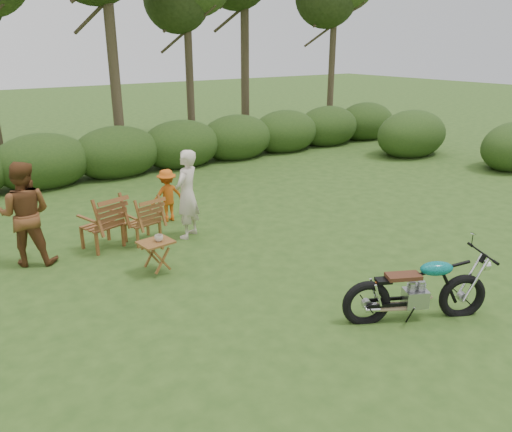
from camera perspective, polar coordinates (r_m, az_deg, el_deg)
ground at (r=7.46m, az=9.69°, el=-9.73°), size 80.00×80.00×0.00m
tree_line at (r=15.21m, az=-15.91°, el=19.45°), size 22.52×11.62×8.14m
motorcycle at (r=7.31m, az=17.47°, el=-11.05°), size 2.04×1.52×1.10m
lawn_chair_right at (r=9.73m, az=-12.72°, el=-2.84°), size 0.73×0.73×0.91m
lawn_chair_left at (r=9.64m, az=-16.98°, el=-3.44°), size 0.86×0.86×1.02m
side_table at (r=8.29m, az=-11.28°, el=-4.63°), size 0.59×0.51×0.55m
cup at (r=8.16m, az=-11.04°, el=-2.49°), size 0.14×0.14×0.11m
adult_a at (r=9.82m, az=-7.67°, el=-2.30°), size 0.75×0.69×1.71m
adult_b at (r=9.42m, az=-24.14°, el=-4.89°), size 1.08×1.00×1.78m
child at (r=10.75m, az=-9.92°, el=-0.49°), size 0.74×0.46×1.11m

